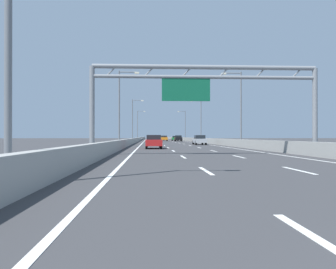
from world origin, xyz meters
TOP-DOWN VIEW (x-y plane):
  - ground_plane at (0.00, 100.00)m, footprint 260.00×260.00m
  - lane_dash_left_0 at (-1.80, 3.50)m, footprint 0.16×3.00m
  - lane_dash_left_1 at (-1.80, 12.50)m, footprint 0.16×3.00m
  - lane_dash_left_2 at (-1.80, 21.50)m, footprint 0.16×3.00m
  - lane_dash_left_3 at (-1.80, 30.50)m, footprint 0.16×3.00m
  - lane_dash_left_4 at (-1.80, 39.50)m, footprint 0.16×3.00m
  - lane_dash_left_5 at (-1.80, 48.50)m, footprint 0.16×3.00m
  - lane_dash_left_6 at (-1.80, 57.50)m, footprint 0.16×3.00m
  - lane_dash_left_7 at (-1.80, 66.50)m, footprint 0.16×3.00m
  - lane_dash_left_8 at (-1.80, 75.50)m, footprint 0.16×3.00m
  - lane_dash_left_9 at (-1.80, 84.50)m, footprint 0.16×3.00m
  - lane_dash_left_10 at (-1.80, 93.50)m, footprint 0.16×3.00m
  - lane_dash_left_11 at (-1.80, 102.50)m, footprint 0.16×3.00m
  - lane_dash_left_12 at (-1.80, 111.50)m, footprint 0.16×3.00m
  - lane_dash_left_13 at (-1.80, 120.50)m, footprint 0.16×3.00m
  - lane_dash_left_14 at (-1.80, 129.50)m, footprint 0.16×3.00m
  - lane_dash_left_15 at (-1.80, 138.50)m, footprint 0.16×3.00m
  - lane_dash_left_16 at (-1.80, 147.50)m, footprint 0.16×3.00m
  - lane_dash_left_17 at (-1.80, 156.50)m, footprint 0.16×3.00m
  - lane_dash_right_1 at (1.80, 12.50)m, footprint 0.16×3.00m
  - lane_dash_right_2 at (1.80, 21.50)m, footprint 0.16×3.00m
  - lane_dash_right_3 at (1.80, 30.50)m, footprint 0.16×3.00m
  - lane_dash_right_4 at (1.80, 39.50)m, footprint 0.16×3.00m
  - lane_dash_right_5 at (1.80, 48.50)m, footprint 0.16×3.00m
  - lane_dash_right_6 at (1.80, 57.50)m, footprint 0.16×3.00m
  - lane_dash_right_7 at (1.80, 66.50)m, footprint 0.16×3.00m
  - lane_dash_right_8 at (1.80, 75.50)m, footprint 0.16×3.00m
  - lane_dash_right_9 at (1.80, 84.50)m, footprint 0.16×3.00m
  - lane_dash_right_10 at (1.80, 93.50)m, footprint 0.16×3.00m
  - lane_dash_right_11 at (1.80, 102.50)m, footprint 0.16×3.00m
  - lane_dash_right_12 at (1.80, 111.50)m, footprint 0.16×3.00m
  - lane_dash_right_13 at (1.80, 120.50)m, footprint 0.16×3.00m
  - lane_dash_right_14 at (1.80, 129.50)m, footprint 0.16×3.00m
  - lane_dash_right_15 at (1.80, 138.50)m, footprint 0.16×3.00m
  - lane_dash_right_16 at (1.80, 147.50)m, footprint 0.16×3.00m
  - lane_dash_right_17 at (1.80, 156.50)m, footprint 0.16×3.00m
  - edge_line_left at (-5.25, 88.00)m, footprint 0.16×176.00m
  - edge_line_right at (5.25, 88.00)m, footprint 0.16×176.00m
  - barrier_left at (-6.90, 110.00)m, footprint 0.45×220.00m
  - barrier_right at (6.90, 110.00)m, footprint 0.45×220.00m
  - sign_gantry at (-0.18, 23.80)m, footprint 16.20×0.36m
  - streetlamp_left_mid at (-7.47, 43.28)m, footprint 2.58×0.28m
  - streetlamp_right_mid at (7.47, 43.28)m, footprint 2.58×0.28m
  - streetlamp_left_far at (-7.47, 77.84)m, footprint 2.58×0.28m
  - streetlamp_right_far at (7.47, 77.84)m, footprint 2.58×0.28m
  - streetlamp_left_distant at (-7.47, 112.40)m, footprint 2.58×0.28m
  - streetlamp_right_distant at (7.47, 112.40)m, footprint 2.58×0.28m
  - yellow_car at (0.01, 113.11)m, footprint 1.75×4.62m
  - red_car at (-3.48, 36.99)m, footprint 1.73×4.51m
  - silver_car at (3.80, 53.20)m, footprint 1.70×4.51m
  - white_car at (-3.58, 76.87)m, footprint 1.77×4.12m
  - orange_car at (0.17, 96.46)m, footprint 1.78×4.15m
  - black_car at (3.53, 89.50)m, footprint 1.80×4.20m
  - green_car at (3.65, 102.36)m, footprint 1.87×4.26m

SIDE VIEW (x-z plane):
  - ground_plane at x=0.00m, z-range 0.00..0.00m
  - lane_dash_left_0 at x=-1.80m, z-range 0.00..0.01m
  - lane_dash_left_1 at x=-1.80m, z-range 0.00..0.01m
  - lane_dash_left_2 at x=-1.80m, z-range 0.00..0.01m
  - lane_dash_left_3 at x=-1.80m, z-range 0.00..0.01m
  - lane_dash_left_4 at x=-1.80m, z-range 0.00..0.01m
  - lane_dash_left_5 at x=-1.80m, z-range 0.00..0.01m
  - lane_dash_left_6 at x=-1.80m, z-range 0.00..0.01m
  - lane_dash_left_7 at x=-1.80m, z-range 0.00..0.01m
  - lane_dash_left_8 at x=-1.80m, z-range 0.00..0.01m
  - lane_dash_left_9 at x=-1.80m, z-range 0.00..0.01m
  - lane_dash_left_10 at x=-1.80m, z-range 0.00..0.01m
  - lane_dash_left_11 at x=-1.80m, z-range 0.00..0.01m
  - lane_dash_left_12 at x=-1.80m, z-range 0.00..0.01m
  - lane_dash_left_13 at x=-1.80m, z-range 0.00..0.01m
  - lane_dash_left_14 at x=-1.80m, z-range 0.00..0.01m
  - lane_dash_left_15 at x=-1.80m, z-range 0.00..0.01m
  - lane_dash_left_16 at x=-1.80m, z-range 0.00..0.01m
  - lane_dash_left_17 at x=-1.80m, z-range 0.00..0.01m
  - lane_dash_right_1 at x=1.80m, z-range 0.00..0.01m
  - lane_dash_right_2 at x=1.80m, z-range 0.00..0.01m
  - lane_dash_right_3 at x=1.80m, z-range 0.00..0.01m
  - lane_dash_right_4 at x=1.80m, z-range 0.00..0.01m
  - lane_dash_right_5 at x=1.80m, z-range 0.00..0.01m
  - lane_dash_right_6 at x=1.80m, z-range 0.00..0.01m
  - lane_dash_right_7 at x=1.80m, z-range 0.00..0.01m
  - lane_dash_right_8 at x=1.80m, z-range 0.00..0.01m
  - lane_dash_right_9 at x=1.80m, z-range 0.00..0.01m
  - lane_dash_right_10 at x=1.80m, z-range 0.00..0.01m
  - lane_dash_right_11 at x=1.80m, z-range 0.00..0.01m
  - lane_dash_right_12 at x=1.80m, z-range 0.00..0.01m
  - lane_dash_right_13 at x=1.80m, z-range 0.00..0.01m
  - lane_dash_right_14 at x=1.80m, z-range 0.00..0.01m
  - lane_dash_right_15 at x=1.80m, z-range 0.00..0.01m
  - lane_dash_right_16 at x=1.80m, z-range 0.00..0.01m
  - lane_dash_right_17 at x=1.80m, z-range 0.00..0.01m
  - edge_line_left at x=-5.25m, z-range 0.00..0.01m
  - edge_line_right at x=5.25m, z-range 0.00..0.01m
  - barrier_left at x=-6.90m, z-range 0.00..0.95m
  - barrier_right at x=6.90m, z-range 0.00..0.95m
  - green_car at x=3.65m, z-range 0.04..1.42m
  - red_car at x=-3.48m, z-range 0.01..1.47m
  - silver_car at x=3.80m, z-range 0.01..1.49m
  - orange_car at x=0.17m, z-range 0.02..1.51m
  - yellow_car at x=0.01m, z-range 0.01..1.52m
  - black_car at x=3.53m, z-range 0.01..1.54m
  - white_car at x=-3.58m, z-range 0.02..1.59m
  - sign_gantry at x=-0.18m, z-range 1.66..8.02m
  - streetlamp_left_mid at x=-7.47m, z-range 0.65..10.15m
  - streetlamp_right_mid at x=7.47m, z-range 0.65..10.15m
  - streetlamp_left_far at x=-7.47m, z-range 0.65..10.15m
  - streetlamp_right_far at x=7.47m, z-range 0.65..10.15m
  - streetlamp_left_distant at x=-7.47m, z-range 0.65..10.15m
  - streetlamp_right_distant at x=7.47m, z-range 0.65..10.15m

